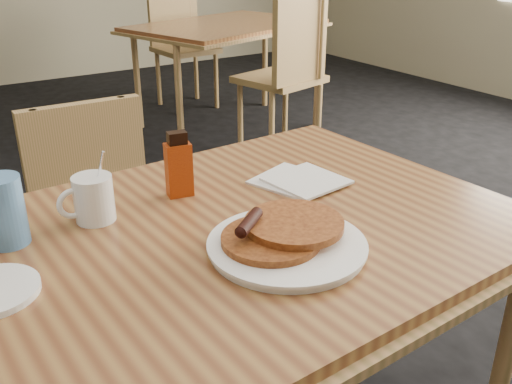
% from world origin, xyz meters
% --- Properties ---
extents(main_table, '(1.37, 0.96, 0.75)m').
position_xyz_m(main_table, '(-0.03, 0.08, 0.71)').
color(main_table, olive).
rests_on(main_table, floor).
extents(neighbor_table, '(1.51, 1.22, 0.75)m').
position_xyz_m(neighbor_table, '(1.54, 2.70, 0.71)').
color(neighbor_table, olive).
rests_on(neighbor_table, floor).
extents(chair_main_far, '(0.39, 0.39, 0.84)m').
position_xyz_m(chair_main_far, '(-0.05, 0.79, 0.50)').
color(chair_main_far, tan).
rests_on(chair_main_far, floor).
extents(chair_neighbor_far, '(0.46, 0.46, 0.96)m').
position_xyz_m(chair_neighbor_far, '(1.54, 3.47, 0.57)').
color(chair_neighbor_far, tan).
rests_on(chair_neighbor_far, floor).
extents(chair_neighbor_near, '(0.54, 0.54, 0.99)m').
position_xyz_m(chair_neighbor_near, '(1.54, 1.97, 0.59)').
color(chair_neighbor_near, tan).
rests_on(chair_neighbor_near, floor).
extents(pancake_plate, '(0.31, 0.31, 0.07)m').
position_xyz_m(pancake_plate, '(0.05, -0.06, 0.77)').
color(pancake_plate, white).
rests_on(pancake_plate, main_table).
extents(coffee_mug, '(0.12, 0.08, 0.16)m').
position_xyz_m(coffee_mug, '(-0.22, 0.27, 0.80)').
color(coffee_mug, white).
rests_on(coffee_mug, main_table).
extents(syrup_bottle, '(0.06, 0.05, 0.15)m').
position_xyz_m(syrup_bottle, '(-0.01, 0.28, 0.82)').
color(syrup_bottle, maroon).
rests_on(syrup_bottle, main_table).
extents(napkin_stack, '(0.22, 0.23, 0.01)m').
position_xyz_m(napkin_stack, '(0.27, 0.19, 0.76)').
color(napkin_stack, white).
rests_on(napkin_stack, main_table).
extents(blue_tumbler, '(0.09, 0.09, 0.14)m').
position_xyz_m(blue_tumbler, '(-0.39, 0.26, 0.82)').
color(blue_tumbler, '#5186BF').
rests_on(blue_tumbler, main_table).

